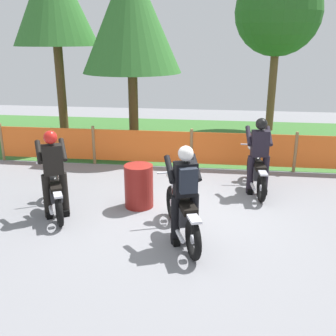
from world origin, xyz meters
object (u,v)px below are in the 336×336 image
Objects in this scene: motorcycle_third at (256,171)px; rider_third at (259,153)px; motorcycle_lead at (55,191)px; motorcycle_trailing at (181,211)px; rider_lead at (53,171)px; rider_trailing at (185,190)px; oil_drum at (139,186)px.

rider_third is at bearing -179.43° from motorcycle_third.
motorcycle_lead is 2.66m from motorcycle_trailing.
rider_lead and rider_trailing have the same top height.
rider_trailing reaches higher than motorcycle_lead.
rider_trailing is (-1.36, -2.64, 0.50)m from motorcycle_third.
oil_drum is (-2.43, -1.25, -0.01)m from motorcycle_third.
motorcycle_third is (1.44, 2.43, -0.03)m from motorcycle_trailing.
rider_trailing is (2.55, -0.75, 0.03)m from rider_lead.
rider_third is (1.38, 2.45, -0.03)m from rider_trailing.
rider_lead is 2.66m from rider_trailing.
motorcycle_lead reaches higher than oil_drum.
motorcycle_lead is 4.34m from rider_third.
rider_third is 1.92× the size of oil_drum.
rider_trailing is at bearing 147.02° from motorcycle_third.
motorcycle_lead is 1.01× the size of rider_third.
motorcycle_third reaches higher than motorcycle_lead.
rider_lead reaches higher than motorcycle_lead.
motorcycle_trailing is 2.82m from motorcycle_third.
rider_lead is (0.09, -0.16, 0.49)m from motorcycle_lead.
motorcycle_third is 2.24× the size of oil_drum.
motorcycle_trailing is at bearing -50.16° from oil_drum.
motorcycle_trailing is (2.56, -0.70, 0.05)m from motorcycle_lead.
rider_trailing is at bearing -52.68° from oil_drum.
motorcycle_third is 1.16× the size of rider_trailing.
rider_trailing is at bearing -134.74° from rider_lead.
motorcycle_trailing is at bearing -133.53° from motorcycle_lead.
motorcycle_trailing reaches higher than motorcycle_lead.
oil_drum is (-1.06, 1.39, -0.51)m from rider_trailing.
motorcycle_third is (4.01, 1.73, 0.02)m from motorcycle_lead.
rider_trailing is (2.64, -0.91, 0.52)m from motorcycle_lead.
oil_drum is at bearing 107.79° from rider_third.
rider_lead is at bearing -179.43° from motorcycle_lead.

